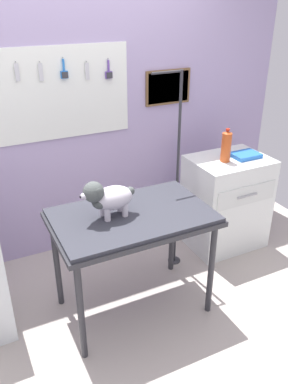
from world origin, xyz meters
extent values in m
cube|color=#B1A69E|center=(0.00, 0.00, -0.02)|extent=(4.40, 4.00, 0.04)
cube|color=#AA98C3|center=(0.00, 1.28, 1.15)|extent=(4.00, 0.06, 2.30)
cube|color=white|center=(-0.17, 1.24, 1.43)|extent=(1.22, 0.02, 0.73)
cylinder|color=gray|center=(-0.44, 1.23, 1.70)|extent=(0.01, 0.02, 0.01)
cube|color=silver|center=(-0.44, 1.22, 1.62)|extent=(0.03, 0.01, 0.13)
cylinder|color=gray|center=(-0.27, 1.23, 1.69)|extent=(0.01, 0.02, 0.01)
cube|color=silver|center=(-0.27, 1.22, 1.61)|extent=(0.03, 0.01, 0.13)
cylinder|color=gray|center=(-0.09, 1.23, 1.71)|extent=(0.01, 0.02, 0.01)
cylinder|color=blue|center=(-0.09, 1.22, 1.65)|extent=(0.02, 0.02, 0.09)
cube|color=blue|center=(-0.09, 1.22, 1.58)|extent=(0.06, 0.02, 0.06)
cube|color=#333338|center=(-0.09, 1.21, 1.58)|extent=(0.05, 0.01, 0.05)
cylinder|color=gray|center=(0.10, 1.23, 1.67)|extent=(0.01, 0.02, 0.01)
cube|color=silver|center=(0.10, 1.22, 1.59)|extent=(0.03, 0.01, 0.13)
cylinder|color=gray|center=(0.28, 1.23, 1.68)|extent=(0.01, 0.02, 0.01)
cylinder|color=#63449C|center=(0.28, 1.22, 1.62)|extent=(0.02, 0.02, 0.09)
cube|color=#63449C|center=(0.28, 1.22, 1.55)|extent=(0.06, 0.02, 0.06)
cube|color=#333338|center=(0.28, 1.21, 1.55)|extent=(0.05, 0.01, 0.05)
cube|color=brown|center=(0.84, 1.24, 1.39)|extent=(0.44, 0.02, 0.30)
cube|color=#B17755|center=(0.84, 1.23, 1.39)|extent=(0.40, 0.01, 0.27)
cylinder|color=#2D2D33|center=(-0.46, -0.04, 0.38)|extent=(0.04, 0.04, 0.75)
cylinder|color=#2D2D33|center=(0.51, -0.04, 0.38)|extent=(0.04, 0.04, 0.75)
cylinder|color=#2D2D33|center=(-0.46, 0.52, 0.38)|extent=(0.04, 0.04, 0.75)
cylinder|color=#2D2D33|center=(0.51, 0.52, 0.38)|extent=(0.04, 0.04, 0.75)
cube|color=#2D2D33|center=(0.03, 0.24, 0.77)|extent=(1.09, 0.68, 0.03)
cube|color=#2F3038|center=(0.03, 0.24, 0.80)|extent=(1.06, 0.66, 0.03)
cylinder|color=#2D2D33|center=(0.59, 0.60, 0.01)|extent=(0.11, 0.11, 0.01)
cylinder|color=#2D2D33|center=(0.59, 0.60, 0.83)|extent=(0.02, 0.02, 1.66)
cylinder|color=#2D2D33|center=(0.47, 0.60, 1.65)|extent=(0.24, 0.02, 0.02)
cylinder|color=silver|center=(-0.16, 0.22, 0.86)|extent=(0.04, 0.04, 0.09)
cylinder|color=silver|center=(-0.16, 0.31, 0.86)|extent=(0.04, 0.04, 0.09)
cylinder|color=silver|center=(-0.03, 0.23, 0.86)|extent=(0.04, 0.04, 0.09)
cylinder|color=silver|center=(-0.03, 0.31, 0.86)|extent=(0.04, 0.04, 0.09)
ellipsoid|color=silver|center=(-0.10, 0.27, 0.95)|extent=(0.28, 0.19, 0.16)
ellipsoid|color=#484D4C|center=(-0.19, 0.26, 0.94)|extent=(0.10, 0.13, 0.09)
sphere|color=#484D4C|center=(-0.23, 0.26, 1.02)|extent=(0.14, 0.14, 0.14)
ellipsoid|color=silver|center=(-0.29, 0.26, 1.01)|extent=(0.06, 0.05, 0.04)
sphere|color=black|center=(-0.31, 0.26, 1.01)|extent=(0.02, 0.02, 0.02)
ellipsoid|color=#484D4C|center=(-0.21, 0.20, 1.03)|extent=(0.04, 0.03, 0.08)
ellipsoid|color=#484D4C|center=(-0.22, 0.32, 1.03)|extent=(0.04, 0.03, 0.08)
sphere|color=#484D4C|center=(0.03, 0.27, 0.97)|extent=(0.06, 0.06, 0.06)
cube|color=silver|center=(1.16, 0.67, 0.43)|extent=(0.68, 0.52, 0.86)
cube|color=silver|center=(1.16, 0.41, 0.62)|extent=(0.60, 0.01, 0.17)
cylinder|color=#99999E|center=(1.16, 0.40, 0.62)|extent=(0.20, 0.02, 0.02)
cylinder|color=#BC4A1E|center=(1.08, 0.64, 0.98)|extent=(0.08, 0.08, 0.25)
cone|color=#BC4A1E|center=(1.08, 0.64, 1.12)|extent=(0.08, 0.08, 0.02)
cylinder|color=red|center=(1.08, 0.64, 1.14)|extent=(0.03, 0.03, 0.02)
cube|color=blue|center=(1.30, 0.64, 0.88)|extent=(0.24, 0.18, 0.04)
camera|label=1|loc=(-0.93, -1.90, 2.15)|focal=37.35mm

